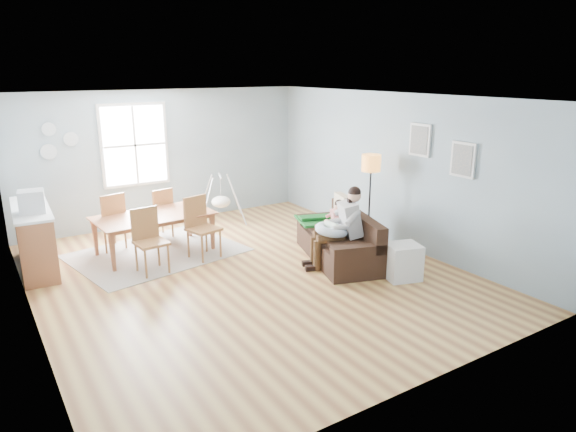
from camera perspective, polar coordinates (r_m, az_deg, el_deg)
room at (r=7.48m, az=-4.94°, el=10.87°), size 8.40×9.40×3.90m
window at (r=10.56m, az=-16.68°, el=7.56°), size 1.32×0.08×1.62m
pictures at (r=8.58m, az=16.59°, el=7.09°), size 0.05×1.34×0.74m
wall_plates at (r=10.25m, az=-24.36°, el=7.59°), size 0.67×0.02×0.66m
sofa at (r=8.63m, az=5.91°, el=-3.00°), size 1.41×2.15×0.80m
green_throw at (r=9.13m, az=4.03°, el=-0.39°), size 1.10×0.99×0.04m
beige_pillow at (r=9.03m, az=6.06°, el=0.86°), size 0.27×0.50×0.49m
father at (r=8.21m, az=5.87°, el=-0.97°), size 0.99×0.67×1.31m
nursing_pillow at (r=8.18m, az=4.87°, el=-1.53°), size 0.72×0.72×0.22m
infant at (r=8.18m, az=4.76°, el=-1.01°), size 0.13×0.34×0.13m
toddler at (r=8.65m, az=5.08°, el=-0.22°), size 0.52×0.38×0.77m
floor_lamp at (r=9.17m, az=9.19°, el=4.99°), size 0.33×0.33×1.65m
storage_cube at (r=8.00m, az=12.56°, el=-4.97°), size 0.60×0.56×0.55m
rug at (r=9.23m, az=-14.34°, el=-3.98°), size 3.02×2.50×0.01m
dining_table at (r=9.12m, az=-14.48°, el=-1.99°), size 2.02×1.22×0.69m
chair_sw at (r=8.28m, az=-15.25°, el=-2.13°), size 0.50×0.50×1.02m
chair_se at (r=8.74m, az=-9.77°, el=-0.72°), size 0.57×0.57×1.04m
chair_nw at (r=9.43m, az=-19.07°, el=-0.19°), size 0.57×0.57×1.03m
chair_ne at (r=9.85m, az=-13.98°, el=0.65°), size 0.52×0.52×0.97m
counter at (r=9.07m, az=-26.34°, el=-2.17°), size 0.63×1.84×1.01m
monitor at (r=8.57m, az=-26.64°, el=1.46°), size 0.40×0.38×0.34m
baby_swing at (r=10.77m, az=-7.45°, el=1.66°), size 1.22×1.24×0.97m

